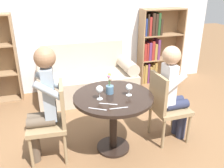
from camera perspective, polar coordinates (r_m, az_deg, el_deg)
name	(u,v)px	position (r m, az deg, el deg)	size (l,w,h in m)	color
ground_plane	(113,148)	(3.03, 0.29, -15.08)	(16.00, 16.00, 0.00)	brown
back_wall	(79,16)	(4.36, -7.83, 15.97)	(5.20, 0.05, 2.70)	silver
round_table	(113,107)	(2.72, 0.31, -5.64)	(0.90, 0.90, 0.72)	black
couch	(87,79)	(4.21, -6.08, 1.16)	(1.67, 0.80, 0.92)	#B7A893
bookshelf_right	(155,48)	(4.77, 10.19, 8.62)	(0.86, 0.28, 1.45)	#93704C
chair_left	(53,119)	(2.72, -14.00, -8.11)	(0.45, 0.45, 0.90)	#937A56
chair_right	(166,105)	(3.00, 12.75, -4.89)	(0.43, 0.43, 0.90)	#937A56
person_left	(43,102)	(2.63, -16.26, -4.18)	(0.44, 0.36, 1.30)	brown
person_right	(173,91)	(2.97, 14.48, -1.62)	(0.42, 0.35, 1.23)	#282D47
wine_glass_left	(100,90)	(2.53, -3.01, -1.37)	(0.08, 0.08, 0.16)	white
wine_glass_right	(129,88)	(2.63, 4.12, -0.87)	(0.07, 0.07, 0.14)	white
flower_vase	(110,87)	(2.67, -0.56, -0.62)	(0.09, 0.09, 0.25)	slate
knife_left_setting	(119,108)	(2.39, 1.64, -5.80)	(0.19, 0.03, 0.00)	silver
fork_left_setting	(108,104)	(2.47, -0.88, -4.80)	(0.17, 0.10, 0.00)	silver
knife_right_setting	(97,109)	(2.38, -3.52, -6.00)	(0.17, 0.11, 0.00)	silver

